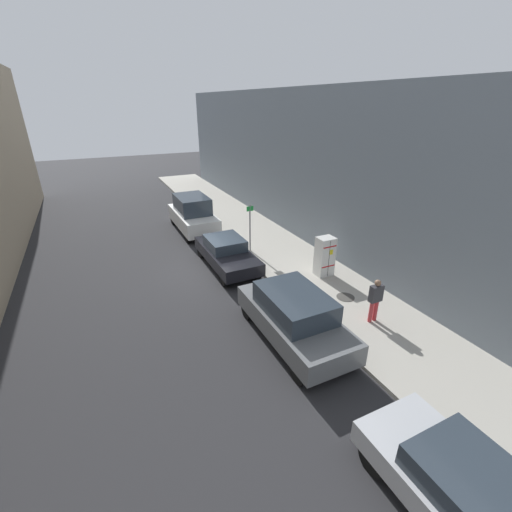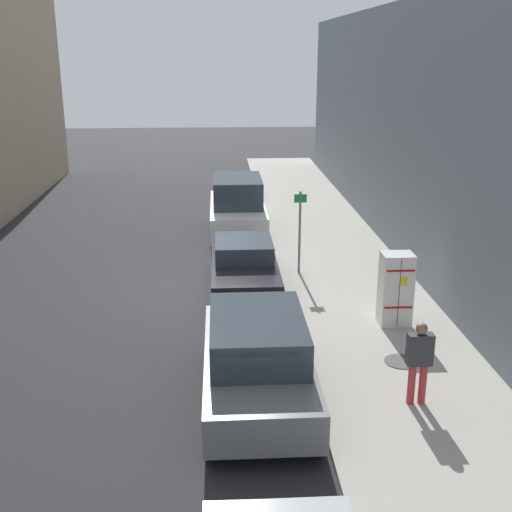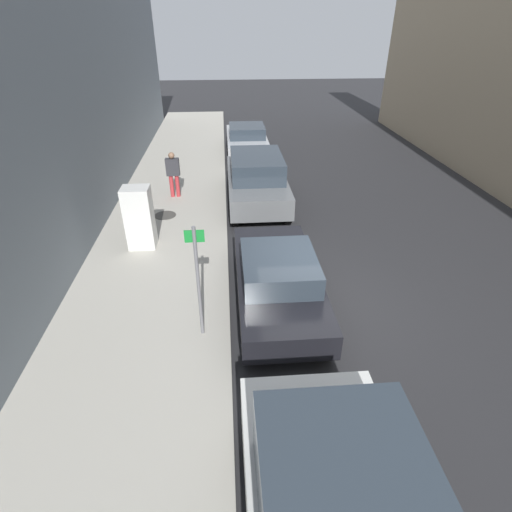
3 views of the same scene
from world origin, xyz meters
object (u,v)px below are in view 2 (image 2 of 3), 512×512
at_px(discarded_refrigerator, 396,289).
at_px(parked_sedan_dark, 244,265).
at_px(parked_suv_gray, 257,358).
at_px(street_sign_post, 300,228).
at_px(parked_van_white, 237,208).
at_px(pedestrian_walking_far, 419,358).

distance_m(discarded_refrigerator, parked_sedan_dark, 4.51).
relative_size(parked_sedan_dark, parked_suv_gray, 0.96).
xyz_separation_m(street_sign_post, parked_van_white, (1.66, -4.56, -0.47)).
bearing_deg(parked_suv_gray, parked_van_white, -90.00).
distance_m(pedestrian_walking_far, parked_van_white, 12.39).
xyz_separation_m(parked_sedan_dark, parked_suv_gray, (-0.00, 6.01, 0.16)).
bearing_deg(parked_suv_gray, parked_sedan_dark, -90.00).
relative_size(pedestrian_walking_far, parked_van_white, 0.35).
bearing_deg(pedestrian_walking_far, parked_sedan_dark, -88.58).
xyz_separation_m(pedestrian_walking_far, parked_suv_gray, (2.92, -0.50, -0.18)).
bearing_deg(parked_suv_gray, street_sign_post, -103.42).
height_order(street_sign_post, parked_suv_gray, street_sign_post).
relative_size(pedestrian_walking_far, parked_suv_gray, 0.35).
relative_size(street_sign_post, pedestrian_walking_far, 1.51).
xyz_separation_m(discarded_refrigerator, parked_sedan_dark, (3.48, -2.85, -0.28)).
xyz_separation_m(street_sign_post, parked_sedan_dark, (1.66, 0.97, -0.78)).
relative_size(discarded_refrigerator, parked_suv_gray, 0.38).
height_order(pedestrian_walking_far, parked_van_white, parked_van_white).
distance_m(parked_van_white, parked_suv_gray, 11.54).
distance_m(pedestrian_walking_far, parked_sedan_dark, 7.14).
height_order(discarded_refrigerator, parked_sedan_dark, discarded_refrigerator).
xyz_separation_m(discarded_refrigerator, pedestrian_walking_far, (0.56, 3.66, 0.05)).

